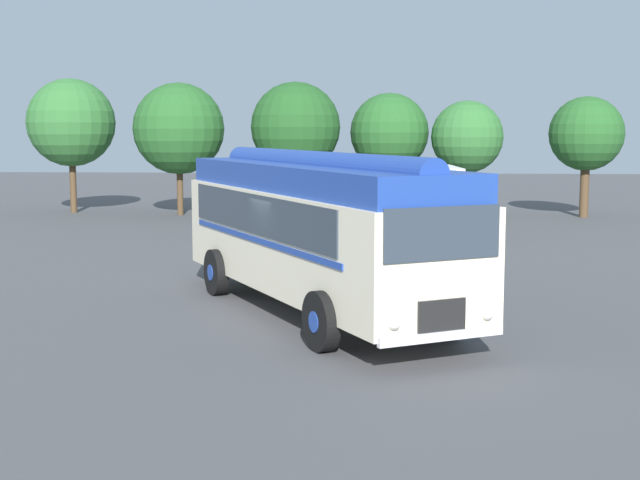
% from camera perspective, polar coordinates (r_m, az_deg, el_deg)
% --- Properties ---
extents(ground_plane, '(120.00, 120.00, 0.00)m').
position_cam_1_polar(ground_plane, '(19.39, -0.81, -4.64)').
color(ground_plane, '#474749').
extents(vintage_bus, '(6.94, 10.04, 3.49)m').
position_cam_1_polar(vintage_bus, '(19.02, -0.27, 0.91)').
color(vintage_bus, beige).
rests_on(vintage_bus, ground).
extents(car_near_left, '(1.97, 4.20, 1.66)m').
position_cam_1_polar(car_near_left, '(33.69, -2.13, 1.85)').
color(car_near_left, silver).
rests_on(car_near_left, ground).
extents(car_mid_left, '(2.12, 4.28, 1.66)m').
position_cam_1_polar(car_mid_left, '(33.43, 2.33, 1.81)').
color(car_mid_left, maroon).
rests_on(car_mid_left, ground).
extents(box_van, '(2.60, 5.87, 2.50)m').
position_cam_1_polar(box_van, '(33.96, 7.25, 2.71)').
color(box_van, silver).
rests_on(box_van, ground).
extents(tree_far_left, '(4.09, 4.09, 6.27)m').
position_cam_1_polar(tree_far_left, '(43.50, -15.53, 7.21)').
color(tree_far_left, '#4C3823').
rests_on(tree_far_left, ground).
extents(tree_left_of_centre, '(4.15, 4.15, 6.02)m').
position_cam_1_polar(tree_left_of_centre, '(41.29, -9.12, 6.96)').
color(tree_left_of_centre, '#4C3823').
rests_on(tree_left_of_centre, ground).
extents(tree_centre, '(4.07, 4.07, 6.05)m').
position_cam_1_polar(tree_centre, '(40.56, -1.55, 7.18)').
color(tree_centre, '#4C3823').
rests_on(tree_centre, ground).
extents(tree_right_of_centre, '(3.62, 3.62, 5.58)m').
position_cam_1_polar(tree_right_of_centre, '(41.48, 4.56, 6.86)').
color(tree_right_of_centre, '#4C3823').
rests_on(tree_right_of_centre, ground).
extents(tree_far_right, '(3.27, 3.27, 5.21)m').
position_cam_1_polar(tree_far_right, '(41.06, 9.35, 6.54)').
color(tree_far_right, '#4C3823').
rests_on(tree_far_right, ground).
extents(tree_extra_right, '(3.29, 3.29, 5.37)m').
position_cam_1_polar(tree_extra_right, '(41.49, 16.70, 6.55)').
color(tree_extra_right, '#4C3823').
rests_on(tree_extra_right, ground).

